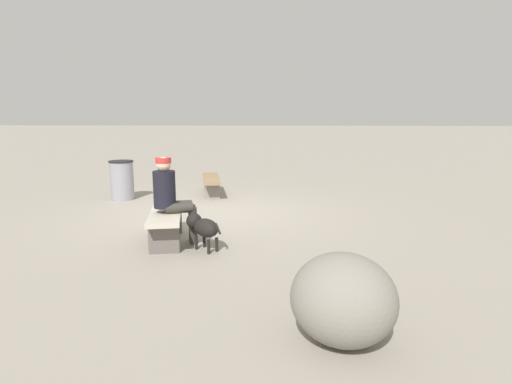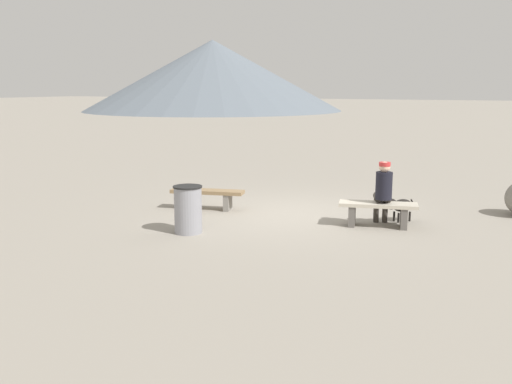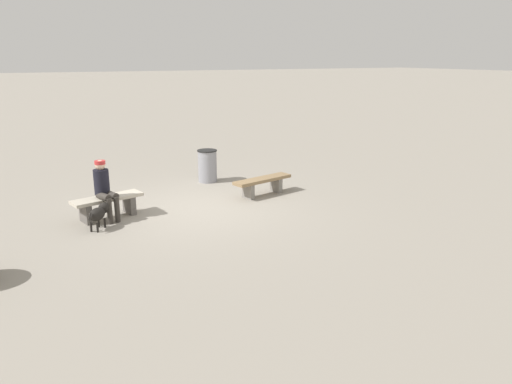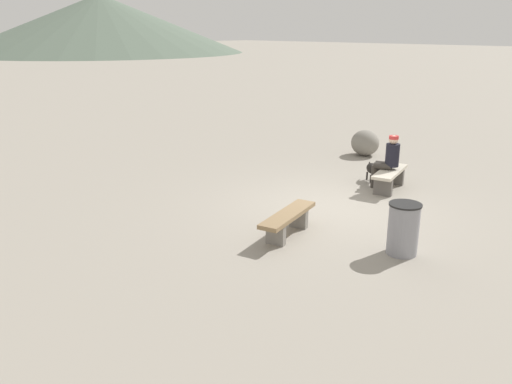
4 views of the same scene
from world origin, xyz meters
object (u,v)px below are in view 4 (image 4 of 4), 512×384
at_px(trash_bin, 403,229).
at_px(bench_left, 288,219).
at_px(bench_right, 390,176).
at_px(seated_person, 388,158).
at_px(boulder, 365,143).
at_px(dog, 373,169).

bearing_deg(trash_bin, bench_left, 110.22).
height_order(bench_right, seated_person, seated_person).
bearing_deg(bench_right, boulder, 27.97).
distance_m(dog, trash_bin, 4.27).
distance_m(bench_left, trash_bin, 2.05).
bearing_deg(bench_left, trash_bin, -83.06).
distance_m(seated_person, boulder, 3.35).
xyz_separation_m(bench_left, dog, (4.10, 0.68, 0.02)).
bearing_deg(dog, boulder, 166.08).
height_order(bench_left, dog, dog).
height_order(bench_right, dog, dog).
xyz_separation_m(bench_right, boulder, (2.59, 2.27, 0.05)).
bearing_deg(bench_left, dog, -3.93).
relative_size(dog, boulder, 0.66).
bearing_deg(boulder, dog, -144.23).
distance_m(bench_left, bench_right, 3.81).
relative_size(bench_left, seated_person, 1.30).
distance_m(bench_left, dog, 4.16).
bearing_deg(seated_person, boulder, 21.66).
relative_size(bench_left, bench_right, 1.07).
xyz_separation_m(bench_right, dog, (0.29, 0.62, 0.00)).
xyz_separation_m(bench_right, trash_bin, (-3.10, -1.98, 0.12)).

